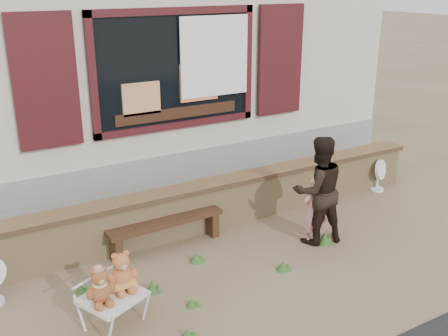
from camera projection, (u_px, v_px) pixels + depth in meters
ground at (248, 258)px, 6.50m from camera, size 80.00×80.00×0.00m
shopfront at (116, 52)px, 9.46m from camera, size 8.04×5.13×4.00m
brick_wall at (209, 204)px, 7.20m from camera, size 7.10×0.36×0.67m
bench at (165, 226)px, 6.68m from camera, size 1.55×0.38×0.40m
folding_chair at (113, 298)px, 5.15m from camera, size 0.71×0.68×0.34m
teddy_bear_left at (100, 285)px, 4.96m from camera, size 0.36×0.34×0.39m
teddy_bear_right at (121, 270)px, 5.17m from camera, size 0.39×0.37×0.43m
child at (314, 210)px, 6.75m from camera, size 0.35×0.24×0.92m
adult at (318, 190)px, 6.69m from camera, size 0.79×0.66×1.44m
fan_right at (378, 175)px, 8.48m from camera, size 0.34×0.22×0.53m
grass_tufts at (254, 266)px, 6.20m from camera, size 4.90×1.43×0.16m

